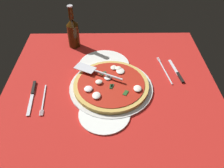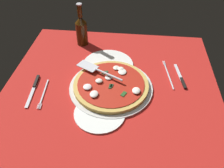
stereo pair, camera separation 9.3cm
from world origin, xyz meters
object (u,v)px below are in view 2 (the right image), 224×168
Objects in this scene: dinner_plate_right at (100,113)px; pizza at (112,84)px; place_setting_near at (38,91)px; place_setting_far at (175,77)px; pizza_server at (98,70)px; dinner_plate_left at (108,65)px; beer_bottle at (81,30)px.

dinner_plate_right is 0.62× the size of pizza.
place_setting_far is at bearing 99.86° from place_setting_near.
dinner_plate_left is at bearing -81.15° from pizza_server.
dinner_plate_right is at bearing 128.36° from pizza_server.
dinner_plate_right is at bearing 66.33° from place_setting_near.
pizza_server is 28.46cm from place_setting_near.
pizza reaches higher than place_setting_near.
dinner_plate_right is at bearing 120.02° from place_setting_far.
dinner_plate_left is 16.75cm from pizza.
pizza is at bearing 13.26° from dinner_plate_left.
dinner_plate_left is at bearing 70.93° from place_setting_far.
dinner_plate_right is (32.32, 0.59, 0.00)cm from dinner_plate_left.
pizza_server is at bearing -18.87° from dinner_plate_left.
place_setting_far is (5.76, 33.13, -0.15)cm from dinner_plate_left.
pizza is at bearing 169.21° from pizza_server.
beer_bottle reaches higher than place_setting_far.
place_setting_far reaches higher than dinner_plate_left.
place_setting_near is at bearing 53.51° from pizza_server.
dinner_plate_right is at bearing 18.95° from beer_bottle.
pizza is at bearing 30.75° from beer_bottle.
beer_bottle is (-24.36, -50.02, 8.84)cm from place_setting_far.
place_setting_near is (12.22, -25.28, -4.61)cm from pizza_server.
pizza is 1.47× the size of pizza_server.
beer_bottle is (-50.92, -17.48, 8.69)cm from dinner_plate_right.
place_setting_near is (6.36, -32.64, -1.93)cm from pizza.
place_setting_near reaches higher than dinner_plate_left.
place_setting_near is at bearing -16.16° from beer_bottle.
place_setting_far reaches higher than dinner_plate_right.
dinner_plate_right is 0.91× the size of pizza_server.
pizza_server is at bearing 87.94° from place_setting_far.
dinner_plate_left is 36.61cm from place_setting_near.
pizza is 33.31cm from place_setting_near.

